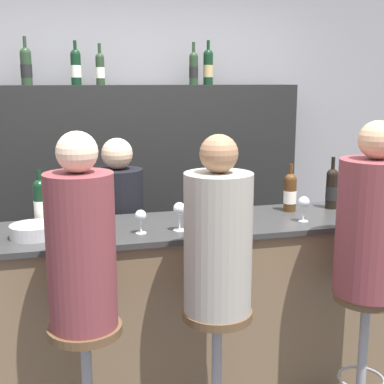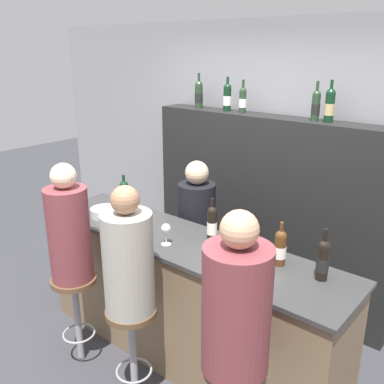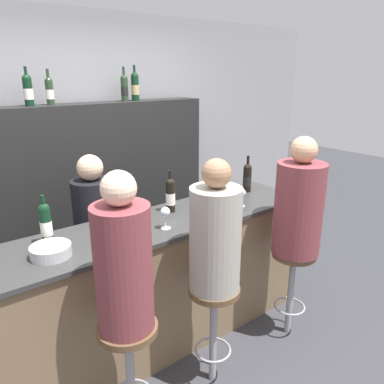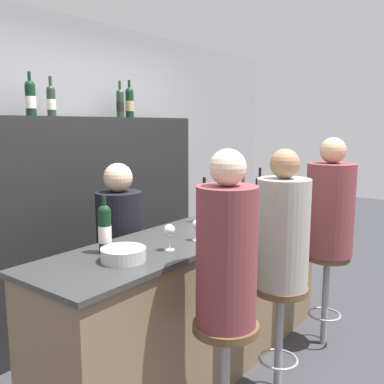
{
  "view_description": "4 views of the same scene",
  "coord_description": "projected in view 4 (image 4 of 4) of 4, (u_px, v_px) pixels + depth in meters",
  "views": [
    {
      "loc": [
        -0.69,
        -2.55,
        1.81
      ],
      "look_at": [
        0.04,
        0.21,
        1.21
      ],
      "focal_mm": 50.0,
      "sensor_mm": 36.0,
      "label": 1
    },
    {
      "loc": [
        1.88,
        -1.84,
        2.34
      ],
      "look_at": [
        0.1,
        0.27,
        1.41
      ],
      "focal_mm": 40.0,
      "sensor_mm": 36.0,
      "label": 2
    },
    {
      "loc": [
        -1.35,
        -1.85,
        2.05
      ],
      "look_at": [
        0.22,
        0.19,
        1.22
      ],
      "focal_mm": 35.0,
      "sensor_mm": 36.0,
      "label": 3
    },
    {
      "loc": [
        -2.29,
        -1.35,
        1.72
      ],
      "look_at": [
        -0.11,
        0.3,
        1.28
      ],
      "focal_mm": 40.0,
      "sensor_mm": 36.0,
      "label": 4
    }
  ],
  "objects": [
    {
      "name": "wine_glass_3",
      "position": [
        269.0,
        201.0,
        3.34
      ],
      "size": [
        0.07,
        0.07,
        0.15
      ],
      "color": "silver",
      "rests_on": "bar_counter"
    },
    {
      "name": "wine_bottle_counter_1",
      "position": [
        204.0,
        204.0,
        3.08
      ],
      "size": [
        0.07,
        0.07,
        0.33
      ],
      "color": "black",
      "rests_on": "bar_counter"
    },
    {
      "name": "wine_glass_1",
      "position": [
        197.0,
        226.0,
        2.6
      ],
      "size": [
        0.06,
        0.06,
        0.13
      ],
      "color": "silver",
      "rests_on": "bar_counter"
    },
    {
      "name": "wine_bottle_backbar_4",
      "position": [
        130.0,
        102.0,
        3.86
      ],
      "size": [
        0.08,
        0.08,
        0.33
      ],
      "color": "black",
      "rests_on": "back_bar_cabinet"
    },
    {
      "name": "wall_back",
      "position": [
        70.0,
        173.0,
        3.69
      ],
      "size": [
        6.4,
        0.05,
        2.6
      ],
      "color": "gray",
      "rests_on": "ground_plane"
    },
    {
      "name": "wine_bottle_backbar_2",
      "position": [
        51.0,
        100.0,
        3.22
      ],
      "size": [
        0.07,
        0.07,
        0.3
      ],
      "color": "#233823",
      "rests_on": "back_bar_cabinet"
    },
    {
      "name": "bar_counter",
      "position": [
        203.0,
        300.0,
        2.97
      ],
      "size": [
        2.56,
        0.61,
        1.01
      ],
      "color": "brown",
      "rests_on": "ground_plane"
    },
    {
      "name": "wine_glass_0",
      "position": [
        169.0,
        231.0,
        2.39
      ],
      "size": [
        0.06,
        0.06,
        0.15
      ],
      "color": "silver",
      "rests_on": "bar_counter"
    },
    {
      "name": "guest_seated_middle",
      "position": [
        283.0,
        228.0,
        2.57
      ],
      "size": [
        0.32,
        0.32,
        0.84
      ],
      "color": "gray",
      "rests_on": "bar_stool_middle"
    },
    {
      "name": "wine_bottle_counter_0",
      "position": [
        105.0,
        228.0,
        2.34
      ],
      "size": [
        0.07,
        0.07,
        0.32
      ],
      "color": "black",
      "rests_on": "bar_counter"
    },
    {
      "name": "bartender",
      "position": [
        121.0,
        273.0,
        3.02
      ],
      "size": [
        0.32,
        0.32,
        1.45
      ],
      "color": "black",
      "rests_on": "ground_plane"
    },
    {
      "name": "guest_seated_right",
      "position": [
        330.0,
        205.0,
        3.21
      ],
      "size": [
        0.36,
        0.36,
        0.89
      ],
      "color": "brown",
      "rests_on": "bar_stool_right"
    },
    {
      "name": "ground_plane",
      "position": [
        237.0,
        382.0,
        2.88
      ],
      "size": [
        16.0,
        16.0,
        0.0
      ],
      "primitive_type": "plane",
      "color": "#333338"
    },
    {
      "name": "wine_bottle_backbar_3",
      "position": [
        120.0,
        103.0,
        3.78
      ],
      "size": [
        0.07,
        0.07,
        0.32
      ],
      "color": "#233823",
      "rests_on": "back_bar_cabinet"
    },
    {
      "name": "metal_bowl",
      "position": [
        123.0,
        254.0,
        2.22
      ],
      "size": [
        0.24,
        0.24,
        0.07
      ],
      "color": "#B7B7BC",
      "rests_on": "bar_counter"
    },
    {
      "name": "guest_seated_left",
      "position": [
        227.0,
        249.0,
        2.08
      ],
      "size": [
        0.3,
        0.3,
        0.87
      ],
      "color": "brown",
      "rests_on": "bar_stool_left"
    },
    {
      "name": "wine_bottle_counter_2",
      "position": [
        243.0,
        196.0,
        3.51
      ],
      "size": [
        0.08,
        0.08,
        0.29
      ],
      "color": "#4C2D14",
      "rests_on": "bar_counter"
    },
    {
      "name": "bar_stool_right",
      "position": [
        326.0,
        276.0,
        3.3
      ],
      "size": [
        0.34,
        0.34,
        0.73
      ],
      "color": "gray",
      "rests_on": "ground_plane"
    },
    {
      "name": "back_bar_cabinet",
      "position": [
        89.0,
        223.0,
        3.62
      ],
      "size": [
        2.4,
        0.28,
        1.77
      ],
      "color": "black",
      "rests_on": "ground_plane"
    },
    {
      "name": "bar_stool_middle",
      "position": [
        280.0,
        312.0,
        2.66
      ],
      "size": [
        0.34,
        0.34,
        0.73
      ],
      "color": "gray",
      "rests_on": "ground_plane"
    },
    {
      "name": "wine_bottle_backbar_1",
      "position": [
        30.0,
        98.0,
        3.08
      ],
      "size": [
        0.08,
        0.08,
        0.31
      ],
      "color": "black",
      "rests_on": "back_bar_cabinet"
    },
    {
      "name": "bar_stool_left",
      "position": [
        225.0,
        355.0,
        2.17
      ],
      "size": [
        0.34,
        0.34,
        0.73
      ],
      "color": "gray",
      "rests_on": "ground_plane"
    },
    {
      "name": "wine_bottle_counter_3",
      "position": [
        260.0,
        190.0,
        3.73
      ],
      "size": [
        0.08,
        0.08,
        0.33
      ],
      "color": "black",
      "rests_on": "bar_counter"
    },
    {
      "name": "wine_glass_2",
      "position": [
        216.0,
        216.0,
        2.76
      ],
      "size": [
        0.07,
        0.07,
        0.16
      ],
      "color": "silver",
      "rests_on": "bar_counter"
    }
  ]
}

